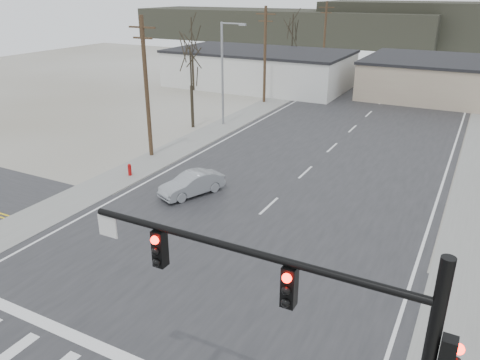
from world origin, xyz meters
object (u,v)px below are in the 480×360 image
object	(u,v)px
fire_hydrant	(130,170)
car_far_a	(445,94)
traffic_signal_mast	(334,336)
sedan_crossing	(192,184)
car_far_b	(379,76)

from	to	relation	value
fire_hydrant	car_far_a	xyz separation A→B (m)	(16.25, 33.81, 0.41)
traffic_signal_mast	sedan_crossing	size ratio (longest dim) A/B	2.19
sedan_crossing	car_far_b	xyz separation A→B (m)	(1.73, 42.91, 0.06)
sedan_crossing	fire_hydrant	bearing A→B (deg)	-164.31
fire_hydrant	car_far_a	size ratio (longest dim) A/B	0.16
fire_hydrant	sedan_crossing	bearing A→B (deg)	-7.06
traffic_signal_mast	car_far_b	bearing A→B (deg)	101.01
fire_hydrant	car_far_b	distance (m)	42.84
traffic_signal_mast	sedan_crossing	world-z (taller)	traffic_signal_mast
sedan_crossing	car_far_a	bearing A→B (deg)	95.25
car_far_a	fire_hydrant	bearing A→B (deg)	87.97
car_far_b	fire_hydrant	bearing A→B (deg)	-100.21
car_far_a	car_far_b	size ratio (longest dim) A/B	1.29
fire_hydrant	sedan_crossing	world-z (taller)	sedan_crossing
traffic_signal_mast	car_far_a	distance (m)	48.20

